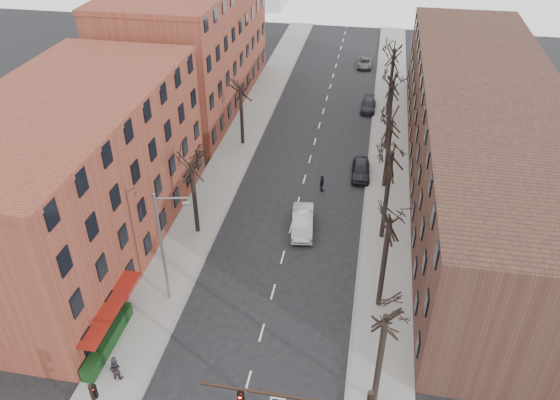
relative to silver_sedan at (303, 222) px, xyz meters
The scene contains 22 objects.
sidewalk_left 17.60m from the silver_sedan, 120.79° to the left, with size 4.00×90.00×0.15m, color gray.
sidewalk_right 16.67m from the silver_sedan, 65.14° to the left, with size 4.00×90.00×0.15m, color gray.
building_left_near 18.43m from the silver_sedan, 163.94° to the right, with size 12.00×26.00×12.00m, color brown.
building_left_far 30.14m from the silver_sedan, 125.19° to the left, with size 12.00×28.00×14.00m, color brown.
building_right 18.56m from the silver_sedan, 33.97° to the left, with size 12.00×50.00×10.00m, color #452B20.
awning_left 17.37m from the silver_sedan, 126.82° to the right, with size 1.20×7.00×0.15m, color maroon.
hedge 18.22m from the silver_sedan, 125.18° to the right, with size 0.80×6.00×1.00m, color #123615.
tree_right_b 10.32m from the silver_sedan, 50.10° to the right, with size 5.20×5.20×10.80m, color black, non-canonical shape.
tree_right_c 6.65m from the silver_sedan, ahead, with size 5.20×5.20×11.60m, color black, non-canonical shape.
tree_right_d 10.48m from the silver_sedan, 50.85° to the left, with size 5.20×5.20×10.00m, color black, non-canonical shape.
tree_right_e 17.43m from the silver_sedan, 67.72° to the left, with size 5.20×5.20×10.80m, color black, non-canonical shape.
tree_right_f 25.01m from the silver_sedan, 74.69° to the left, with size 5.20×5.20×11.60m, color black, non-canonical shape.
tree_left_a 8.84m from the silver_sedan, 167.58° to the right, with size 5.20×5.20×9.50m, color black, non-canonical shape.
tree_left_b 16.54m from the silver_sedan, 121.37° to the left, with size 5.20×5.20×9.50m, color black, non-canonical shape.
streetlight 13.41m from the silver_sedan, 129.06° to the right, with size 2.45×0.22×9.03m.
silver_sedan is the anchor object (origin of this frame).
parked_car_near 10.54m from the silver_sedan, 65.92° to the left, with size 1.77×4.39×1.50m, color black.
parked_car_mid 25.72m from the silver_sedan, 80.37° to the left, with size 1.71×4.20×1.22m, color black.
parked_car_far 40.45m from the silver_sedan, 85.71° to the left, with size 1.98×4.30×1.20m, color #4F5156.
pedestrian_a 19.35m from the silver_sedan, 117.29° to the right, with size 0.64×0.42×1.76m, color black.
pedestrian_b 19.34m from the silver_sedan, 117.43° to the right, with size 0.72×0.56×1.49m, color black.
pedestrian_crossing 6.36m from the silver_sedan, 81.99° to the left, with size 0.98×0.41×1.67m, color black.
Camera 1 is at (5.79, -16.81, 27.73)m, focal length 35.00 mm.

